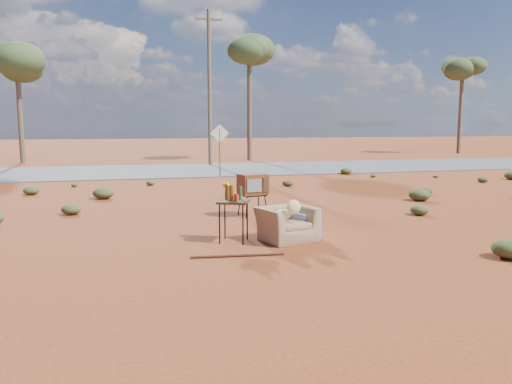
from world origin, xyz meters
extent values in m
plane|color=brown|center=(0.00, 0.00, 0.00)|extent=(140.00, 140.00, 0.00)
cube|color=#565659|center=(0.00, 15.00, 0.02)|extent=(140.00, 7.00, 0.04)
imported|color=#937150|center=(0.56, 0.07, 0.42)|extent=(1.11, 0.88, 0.85)
ellipsoid|color=#EDD991|center=(0.50, 0.10, 0.49)|extent=(0.31, 0.31, 0.18)
ellipsoid|color=#EDD991|center=(0.65, -0.08, 0.66)|extent=(0.27, 0.14, 0.27)
cube|color=navy|center=(0.97, 0.28, 0.25)|extent=(0.57, 0.72, 0.50)
cube|color=black|center=(0.57, 2.70, 0.51)|extent=(0.63, 0.53, 0.03)
cylinder|color=black|center=(0.36, 2.45, 0.25)|extent=(0.03, 0.03, 0.51)
cylinder|color=black|center=(0.87, 2.56, 0.25)|extent=(0.03, 0.03, 0.51)
cylinder|color=black|center=(0.28, 2.84, 0.25)|extent=(0.03, 0.03, 0.51)
cylinder|color=black|center=(0.78, 2.94, 0.25)|extent=(0.03, 0.03, 0.51)
cube|color=brown|center=(0.57, 2.70, 0.76)|extent=(0.71, 0.60, 0.49)
cube|color=slate|center=(0.54, 2.43, 0.76)|extent=(0.37, 0.10, 0.30)
cube|color=#472D19|center=(0.84, 2.49, 0.76)|extent=(0.14, 0.05, 0.34)
cube|color=#342113|center=(-0.42, 0.23, 0.76)|extent=(0.71, 0.71, 0.04)
cylinder|color=black|center=(-0.70, 0.12, 0.38)|extent=(0.03, 0.03, 0.76)
cylinder|color=black|center=(-0.31, -0.05, 0.38)|extent=(0.03, 0.03, 0.76)
cylinder|color=black|center=(-0.53, 0.52, 0.38)|extent=(0.03, 0.03, 0.76)
cylinder|color=black|center=(-0.13, 0.34, 0.38)|extent=(0.03, 0.03, 0.76)
cylinder|color=#51300D|center=(-0.51, 0.33, 0.92)|extent=(0.08, 0.08, 0.28)
cylinder|color=#51300D|center=(-0.47, 0.16, 0.93)|extent=(0.07, 0.07, 0.30)
cylinder|color=#265725|center=(-0.27, 0.29, 0.91)|extent=(0.06, 0.06, 0.26)
cylinder|color=#A8180D|center=(-0.40, 0.11, 0.85)|extent=(0.07, 0.07, 0.14)
cylinder|color=silver|center=(-0.50, 0.44, 0.85)|extent=(0.09, 0.09, 0.15)
ellipsoid|color=yellow|center=(-0.50, 0.44, 1.02)|extent=(0.17, 0.17, 0.13)
cylinder|color=#4F1E15|center=(-0.58, -0.85, 0.02)|extent=(1.56, 0.22, 0.04)
cylinder|color=brown|center=(1.50, 12.00, 1.00)|extent=(0.06, 0.06, 2.00)
cube|color=silver|center=(1.50, 12.00, 1.80)|extent=(0.78, 0.04, 0.78)
cylinder|color=brown|center=(-8.00, 22.00, 3.00)|extent=(0.28, 0.28, 6.00)
ellipsoid|color=#465B2E|center=(-8.00, 22.00, 5.50)|extent=(3.20, 3.20, 2.20)
cylinder|color=brown|center=(5.00, 21.00, 3.50)|extent=(0.28, 0.28, 7.00)
ellipsoid|color=#465B2E|center=(5.00, 21.00, 6.50)|extent=(3.20, 3.20, 2.20)
cylinder|color=brown|center=(22.00, 24.00, 3.25)|extent=(0.28, 0.28, 6.50)
ellipsoid|color=#465B2E|center=(22.00, 24.00, 6.00)|extent=(3.20, 3.20, 2.20)
cylinder|color=brown|center=(2.00, 17.50, 4.00)|extent=(0.20, 0.20, 8.00)
cube|color=brown|center=(2.00, 17.50, 7.50)|extent=(1.40, 0.10, 0.10)
ellipsoid|color=#475425|center=(4.50, 1.80, 0.12)|extent=(0.44, 0.44, 0.24)
ellipsoid|color=#475425|center=(-3.00, 6.50, 0.17)|extent=(0.60, 0.60, 0.33)
ellipsoid|color=#475425|center=(6.80, 5.00, 0.10)|extent=(0.36, 0.36, 0.20)
ellipsoid|color=#475425|center=(3.20, 8.00, 0.11)|extent=(0.40, 0.40, 0.22)
ellipsoid|color=#475425|center=(-1.50, 9.50, 0.08)|extent=(0.30, 0.30, 0.17)
camera|label=1|loc=(-2.30, -8.68, 2.17)|focal=35.00mm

